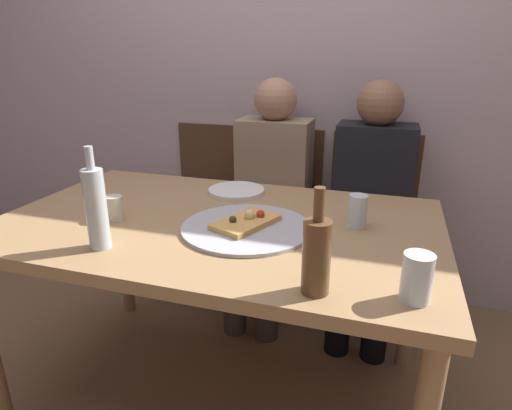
{
  "coord_description": "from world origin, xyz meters",
  "views": [
    {
      "loc": [
        0.54,
        -1.27,
        1.28
      ],
      "look_at": [
        0.12,
        0.05,
        0.79
      ],
      "focal_mm": 30.18,
      "sensor_mm": 36.0,
      "label": 1
    }
  ],
  "objects_px": {
    "dining_table": "(218,240)",
    "tumbler_near": "(417,278)",
    "wine_bottle": "(317,254)",
    "chair_left": "(209,196)",
    "chair_middle": "(277,203)",
    "pizza_slice_last": "(246,221)",
    "wine_glass": "(357,211)",
    "beer_bottle": "(96,208)",
    "tumbler_far": "(114,208)",
    "plate_stack": "(236,191)",
    "guest_in_beanie": "(371,198)",
    "guest_in_sweater": "(269,188)",
    "pizza_tray": "(247,228)",
    "chair_right": "(370,213)"
  },
  "relations": [
    {
      "from": "pizza_tray",
      "to": "chair_left",
      "type": "relative_size",
      "value": 0.47
    },
    {
      "from": "wine_glass",
      "to": "guest_in_sweater",
      "type": "distance_m",
      "value": 0.8
    },
    {
      "from": "dining_table",
      "to": "guest_in_sweater",
      "type": "bearing_deg",
      "value": 91.13
    },
    {
      "from": "beer_bottle",
      "to": "chair_left",
      "type": "bearing_deg",
      "value": 98.33
    },
    {
      "from": "plate_stack",
      "to": "guest_in_beanie",
      "type": "height_order",
      "value": "guest_in_beanie"
    },
    {
      "from": "wine_bottle",
      "to": "chair_right",
      "type": "height_order",
      "value": "wine_bottle"
    },
    {
      "from": "beer_bottle",
      "to": "chair_left",
      "type": "distance_m",
      "value": 1.23
    },
    {
      "from": "wine_bottle",
      "to": "plate_stack",
      "type": "xyz_separation_m",
      "value": [
        -0.44,
        0.67,
        -0.09
      ]
    },
    {
      "from": "chair_right",
      "to": "beer_bottle",
      "type": "bearing_deg",
      "value": 58.26
    },
    {
      "from": "pizza_slice_last",
      "to": "wine_glass",
      "type": "relative_size",
      "value": 2.32
    },
    {
      "from": "wine_bottle",
      "to": "wine_glass",
      "type": "bearing_deg",
      "value": 82.74
    },
    {
      "from": "pizza_slice_last",
      "to": "guest_in_sweater",
      "type": "distance_m",
      "value": 0.76
    },
    {
      "from": "beer_bottle",
      "to": "dining_table",
      "type": "bearing_deg",
      "value": 51.91
    },
    {
      "from": "dining_table",
      "to": "wine_glass",
      "type": "bearing_deg",
      "value": 10.14
    },
    {
      "from": "pizza_tray",
      "to": "guest_in_beanie",
      "type": "xyz_separation_m",
      "value": [
        0.35,
        0.75,
        -0.1
      ]
    },
    {
      "from": "dining_table",
      "to": "beer_bottle",
      "type": "xyz_separation_m",
      "value": [
        -0.24,
        -0.31,
        0.2
      ]
    },
    {
      "from": "wine_bottle",
      "to": "dining_table",
      "type": "bearing_deg",
      "value": 137.85
    },
    {
      "from": "dining_table",
      "to": "pizza_slice_last",
      "type": "relative_size",
      "value": 5.9
    },
    {
      "from": "pizza_slice_last",
      "to": "chair_middle",
      "type": "bearing_deg",
      "value": 98.44
    },
    {
      "from": "tumbler_near",
      "to": "guest_in_beanie",
      "type": "relative_size",
      "value": 0.1
    },
    {
      "from": "tumbler_near",
      "to": "pizza_slice_last",
      "type": "bearing_deg",
      "value": 149.99
    },
    {
      "from": "pizza_tray",
      "to": "dining_table",
      "type": "bearing_deg",
      "value": 157.98
    },
    {
      "from": "tumbler_far",
      "to": "chair_right",
      "type": "height_order",
      "value": "chair_right"
    },
    {
      "from": "chair_left",
      "to": "chair_middle",
      "type": "xyz_separation_m",
      "value": [
        0.4,
        0.0,
        0.0
      ]
    },
    {
      "from": "pizza_tray",
      "to": "beer_bottle",
      "type": "height_order",
      "value": "beer_bottle"
    },
    {
      "from": "dining_table",
      "to": "tumbler_near",
      "type": "xyz_separation_m",
      "value": [
        0.63,
        -0.33,
        0.14
      ]
    },
    {
      "from": "tumbler_near",
      "to": "guest_in_beanie",
      "type": "height_order",
      "value": "guest_in_beanie"
    },
    {
      "from": "dining_table",
      "to": "wine_bottle",
      "type": "distance_m",
      "value": 0.57
    },
    {
      "from": "guest_in_sweater",
      "to": "beer_bottle",
      "type": "bearing_deg",
      "value": 77.31
    },
    {
      "from": "chair_middle",
      "to": "pizza_tray",
      "type": "bearing_deg",
      "value": 98.65
    },
    {
      "from": "tumbler_far",
      "to": "chair_left",
      "type": "relative_size",
      "value": 0.09
    },
    {
      "from": "beer_bottle",
      "to": "tumbler_far",
      "type": "height_order",
      "value": "beer_bottle"
    },
    {
      "from": "pizza_slice_last",
      "to": "chair_middle",
      "type": "distance_m",
      "value": 0.94
    },
    {
      "from": "dining_table",
      "to": "wine_glass",
      "type": "relative_size",
      "value": 13.71
    },
    {
      "from": "chair_middle",
      "to": "guest_in_sweater",
      "type": "relative_size",
      "value": 0.77
    },
    {
      "from": "tumbler_near",
      "to": "guest_in_beanie",
      "type": "distance_m",
      "value": 1.06
    },
    {
      "from": "chair_left",
      "to": "chair_middle",
      "type": "relative_size",
      "value": 1.0
    },
    {
      "from": "pizza_slice_last",
      "to": "chair_right",
      "type": "bearing_deg",
      "value": 68.12
    },
    {
      "from": "pizza_tray",
      "to": "tumbler_far",
      "type": "xyz_separation_m",
      "value": [
        -0.46,
        -0.05,
        0.04
      ]
    },
    {
      "from": "wine_bottle",
      "to": "guest_in_beanie",
      "type": "distance_m",
      "value": 1.09
    },
    {
      "from": "beer_bottle",
      "to": "tumbler_far",
      "type": "xyz_separation_m",
      "value": [
        -0.09,
        0.2,
        -0.08
      ]
    },
    {
      "from": "pizza_tray",
      "to": "wine_bottle",
      "type": "distance_m",
      "value": 0.43
    },
    {
      "from": "tumbler_near",
      "to": "chair_middle",
      "type": "relative_size",
      "value": 0.13
    },
    {
      "from": "pizza_slice_last",
      "to": "tumbler_near",
      "type": "relative_size",
      "value": 2.15
    },
    {
      "from": "pizza_tray",
      "to": "pizza_slice_last",
      "type": "distance_m",
      "value": 0.02
    },
    {
      "from": "dining_table",
      "to": "pizza_slice_last",
      "type": "bearing_deg",
      "value": -18.12
    },
    {
      "from": "dining_table",
      "to": "tumbler_near",
      "type": "relative_size",
      "value": 12.67
    },
    {
      "from": "chair_middle",
      "to": "guest_in_beanie",
      "type": "relative_size",
      "value": 0.77
    },
    {
      "from": "pizza_slice_last",
      "to": "guest_in_beanie",
      "type": "height_order",
      "value": "guest_in_beanie"
    },
    {
      "from": "guest_in_sweater",
      "to": "chair_left",
      "type": "bearing_deg",
      "value": -20.82
    }
  ]
}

